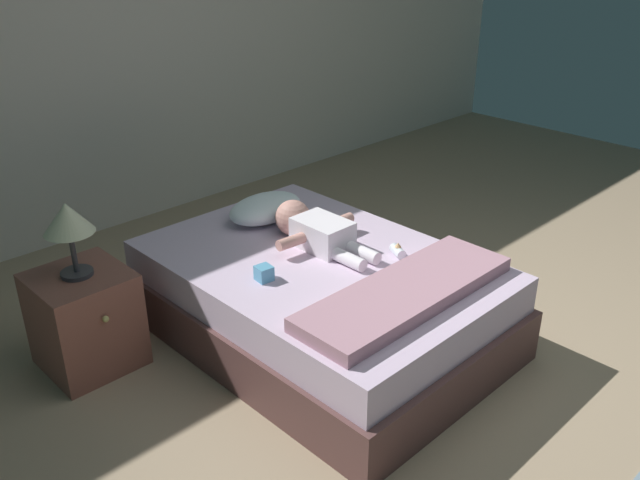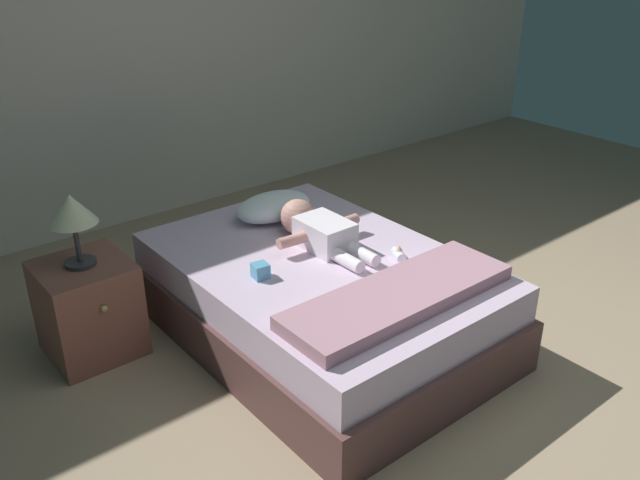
# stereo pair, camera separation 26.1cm
# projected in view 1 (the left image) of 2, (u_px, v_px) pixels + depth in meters

# --- Properties ---
(ground_plane) EXTENTS (8.00, 8.00, 0.00)m
(ground_plane) POSITION_uv_depth(u_px,v_px,m) (515.00, 397.00, 3.00)
(ground_plane) COLOR tan
(wall_behind_bed) EXTENTS (8.00, 0.12, 2.51)m
(wall_behind_bed) POSITION_uv_depth(u_px,v_px,m) (135.00, 34.00, 4.39)
(wall_behind_bed) COLOR beige
(wall_behind_bed) RESTS_ON ground_plane
(bed) EXTENTS (1.23, 1.76, 0.44)m
(bed) POSITION_uv_depth(u_px,v_px,m) (320.00, 299.00, 3.36)
(bed) COLOR brown
(bed) RESTS_ON ground_plane
(pillow) EXTENTS (0.45, 0.28, 0.14)m
(pillow) POSITION_uv_depth(u_px,v_px,m) (265.00, 208.00, 3.64)
(pillow) COLOR white
(pillow) RESTS_ON bed
(baby) EXTENTS (0.50, 0.63, 0.19)m
(baby) POSITION_uv_depth(u_px,v_px,m) (314.00, 229.00, 3.38)
(baby) COLOR white
(baby) RESTS_ON bed
(toothbrush) EXTENTS (0.05, 0.12, 0.02)m
(toothbrush) POSITION_uv_depth(u_px,v_px,m) (339.00, 231.00, 3.53)
(toothbrush) COLOR #3E83DB
(toothbrush) RESTS_ON bed
(nightstand) EXTENTS (0.42, 0.45, 0.48)m
(nightstand) POSITION_uv_depth(u_px,v_px,m) (85.00, 320.00, 3.14)
(nightstand) COLOR brown
(nightstand) RESTS_ON ground_plane
(lamp) EXTENTS (0.22, 0.22, 0.35)m
(lamp) POSITION_uv_depth(u_px,v_px,m) (68.00, 222.00, 2.92)
(lamp) COLOR #333338
(lamp) RESTS_ON nightstand
(blanket) EXTENTS (1.10, 0.35, 0.07)m
(blanket) POSITION_uv_depth(u_px,v_px,m) (406.00, 292.00, 2.90)
(blanket) COLOR #B58292
(blanket) RESTS_ON bed
(toy_block) EXTENTS (0.08, 0.08, 0.07)m
(toy_block) POSITION_uv_depth(u_px,v_px,m) (264.00, 273.00, 3.05)
(toy_block) COLOR #57A4CD
(toy_block) RESTS_ON bed
(baby_bottle) EXTENTS (0.08, 0.11, 0.07)m
(baby_bottle) POSITION_uv_depth(u_px,v_px,m) (398.00, 251.00, 3.28)
(baby_bottle) COLOR white
(baby_bottle) RESTS_ON bed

